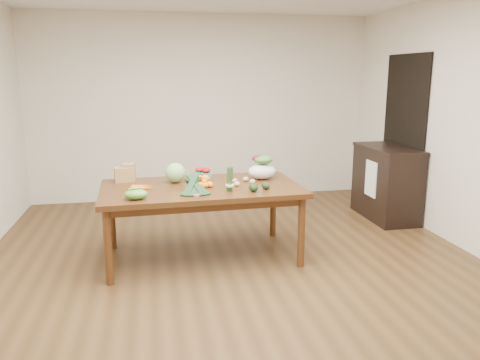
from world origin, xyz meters
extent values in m
plane|color=#50371B|center=(0.00, 0.00, 0.00)|extent=(6.00, 6.00, 0.00)
cube|color=beige|center=(0.00, 3.00, 1.35)|extent=(5.00, 0.02, 2.70)
cube|color=beige|center=(0.00, -3.00, 1.35)|extent=(5.00, 0.02, 2.70)
cube|color=#43240F|center=(-0.29, 0.58, 0.38)|extent=(2.01, 1.17, 0.75)
cube|color=black|center=(2.48, 1.60, 1.05)|extent=(0.02, 1.00, 2.10)
cube|color=black|center=(2.22, 1.48, 0.47)|extent=(0.52, 1.02, 0.94)
cube|color=white|center=(1.96, 1.40, 0.55)|extent=(0.02, 0.28, 0.45)
sphere|color=#8FC06F|center=(-0.53, 0.79, 0.85)|extent=(0.20, 0.20, 0.20)
sphere|color=orange|center=(-0.34, 0.72, 0.80)|extent=(0.09, 0.09, 0.09)
sphere|color=orange|center=(-0.28, 0.77, 0.79)|extent=(0.08, 0.08, 0.08)
sphere|color=orange|center=(-0.23, 0.70, 0.79)|extent=(0.09, 0.09, 0.09)
ellipsoid|color=#579E35|center=(-0.91, 0.18, 0.80)|extent=(0.21, 0.16, 0.09)
ellipsoid|color=tan|center=(0.05, 0.65, 0.77)|extent=(0.05, 0.04, 0.04)
ellipsoid|color=#DDCE7F|center=(0.07, 0.50, 0.77)|extent=(0.06, 0.05, 0.05)
ellipsoid|color=tan|center=(0.20, 0.70, 0.78)|extent=(0.06, 0.05, 0.05)
ellipsoid|color=tan|center=(0.08, 0.68, 0.77)|extent=(0.05, 0.04, 0.04)
ellipsoid|color=#C9BD74|center=(0.24, 0.58, 0.77)|extent=(0.06, 0.05, 0.05)
ellipsoid|color=black|center=(0.18, 0.26, 0.79)|extent=(0.11, 0.14, 0.08)
ellipsoid|color=black|center=(0.32, 0.33, 0.79)|extent=(0.10, 0.12, 0.07)
camera|label=1|loc=(-0.76, -3.96, 1.84)|focal=35.00mm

